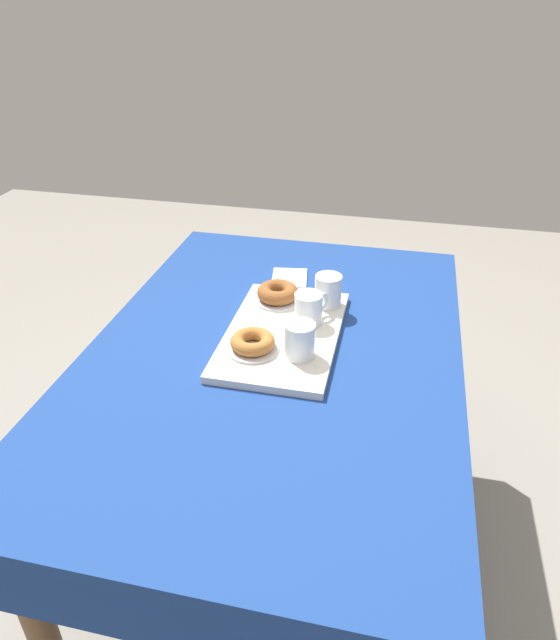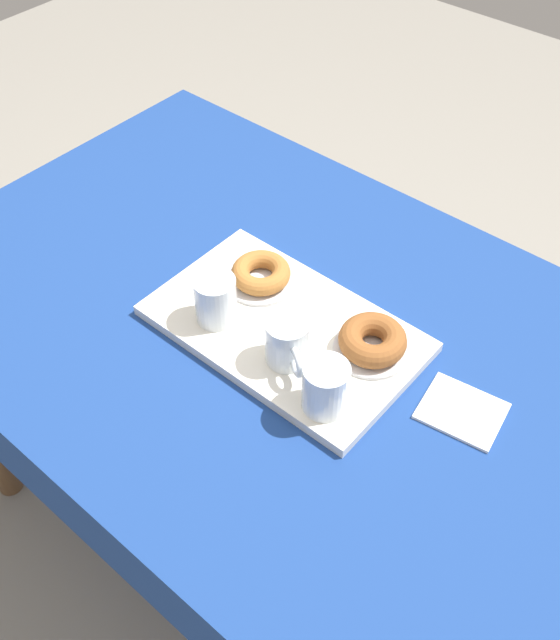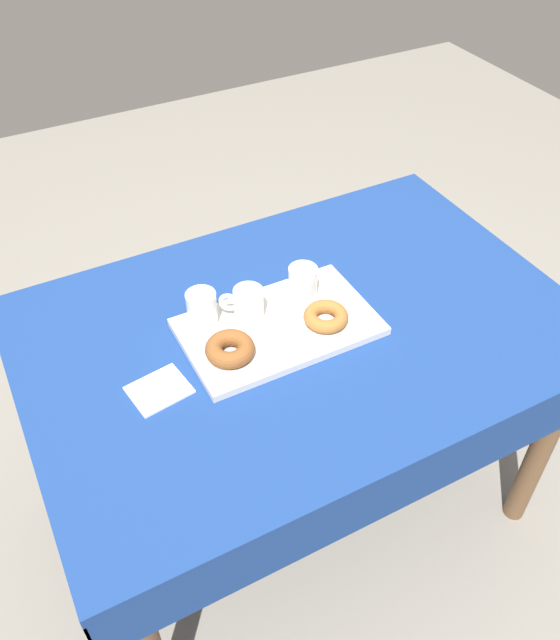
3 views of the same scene
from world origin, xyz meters
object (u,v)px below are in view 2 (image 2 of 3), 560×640
water_glass_near (216,301)px  paper_napkin (462,411)px  donut_plate_left (261,281)px  serving_tray (285,328)px  sugar_donut_left (261,273)px  donut_plate_right (371,349)px  tea_mug_left (288,343)px  sugar_donut_right (373,340)px  water_glass_far (325,389)px  dining_table (265,353)px

water_glass_near → paper_napkin: size_ratio=0.70×
donut_plate_left → paper_napkin: bearing=179.8°
serving_tray → paper_napkin: (-0.33, -0.05, -0.01)m
sugar_donut_left → donut_plate_right: size_ratio=0.84×
tea_mug_left → water_glass_near: (0.16, 0.01, -0.00)m
water_glass_near → sugar_donut_right: (-0.25, -0.11, -0.01)m
tea_mug_left → paper_napkin: bearing=-158.4°
water_glass_far → sugar_donut_left: water_glass_far is taller
paper_napkin → donut_plate_left: bearing=-0.2°
tea_mug_left → donut_plate_right: size_ratio=0.79×
serving_tray → dining_table: bearing=-11.1°
water_glass_far → paper_napkin: (-0.17, -0.14, -0.06)m
water_glass_far → sugar_donut_left: (0.26, -0.15, -0.02)m
dining_table → sugar_donut_left: 0.17m
dining_table → donut_plate_right: 0.25m
serving_tray → tea_mug_left: (-0.05, 0.06, 0.05)m
dining_table → water_glass_near: 0.19m
dining_table → donut_plate_right: donut_plate_right is taller
water_glass_far → sugar_donut_right: (0.01, -0.14, -0.01)m
sugar_donut_right → dining_table: bearing=10.1°
water_glass_far → donut_plate_right: (0.01, -0.14, -0.04)m
donut_plate_right → sugar_donut_right: 0.02m
serving_tray → water_glass_near: 0.13m
tea_mug_left → sugar_donut_left: 0.19m
donut_plate_right → sugar_donut_right: bearing=0.0°
tea_mug_left → water_glass_far: (-0.11, 0.03, -0.00)m
water_glass_near → donut_plate_left: 0.12m
serving_tray → water_glass_near: water_glass_near is taller
water_glass_far → donut_plate_right: water_glass_far is taller
tea_mug_left → sugar_donut_right: size_ratio=0.89×
donut_plate_left → water_glass_far: bearing=151.0°
paper_napkin → water_glass_near: bearing=15.0°
water_glass_far → donut_plate_left: size_ratio=0.68×
water_glass_near → donut_plate_left: (-0.00, -0.12, -0.04)m
serving_tray → water_glass_far: size_ratio=5.30×
serving_tray → sugar_donut_right: bearing=-162.1°
water_glass_far → sugar_donut_right: bearing=-86.3°
dining_table → donut_plate_left: bearing=-44.2°
sugar_donut_right → paper_napkin: bearing=-179.0°
paper_napkin → dining_table: bearing=5.9°
tea_mug_left → donut_plate_left: (0.16, -0.11, -0.04)m
tea_mug_left → water_glass_far: water_glass_far is taller
sugar_donut_left → paper_napkin: bearing=179.8°
sugar_donut_right → paper_napkin: 0.18m
dining_table → serving_tray: (-0.06, 0.01, 0.12)m
sugar_donut_left → sugar_donut_right: sugar_donut_right is taller
serving_tray → tea_mug_left: 0.09m
dining_table → tea_mug_left: size_ratio=13.26×
sugar_donut_left → paper_napkin: sugar_donut_left is taller
dining_table → donut_plate_left: 0.15m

